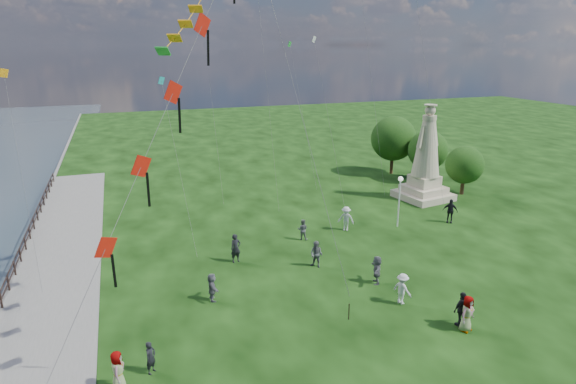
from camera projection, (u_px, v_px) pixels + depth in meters
name	position (u px, v px, depth m)	size (l,w,h in m)	color
waterfront	(22.00, 316.00, 24.85)	(200.00, 200.00, 1.51)	#303E48
statue	(426.00, 164.00, 42.83)	(4.79, 4.79, 8.49)	beige
lamppost	(400.00, 191.00, 36.18)	(0.37, 0.37, 3.98)	silver
tree_row	(416.00, 147.00, 48.97)	(6.33, 12.93, 6.22)	#382314
person_0	(151.00, 358.00, 20.29)	(0.54, 0.35, 1.47)	black
person_1	(316.00, 254.00, 30.00)	(0.84, 0.52, 1.72)	#595960
person_2	(402.00, 289.00, 25.76)	(1.12, 0.58, 1.73)	silver
person_3	(462.00, 309.00, 23.68)	(1.08, 0.55, 1.84)	black
person_4	(467.00, 314.00, 23.27)	(0.90, 0.55, 1.84)	#595960
person_5	(212.00, 287.00, 26.09)	(1.47, 0.64, 1.59)	#595960
person_6	(236.00, 248.00, 30.68)	(0.69, 0.45, 1.89)	black
person_7	(303.00, 229.00, 34.31)	(0.74, 0.46, 1.53)	#595960
person_8	(346.00, 219.00, 35.97)	(1.21, 0.62, 1.87)	silver
person_9	(450.00, 211.00, 37.58)	(1.12, 0.58, 1.92)	black
person_10	(118.00, 371.00, 19.26)	(0.85, 0.52, 1.73)	#595960
person_11	(377.00, 270.00, 27.97)	(1.58, 0.68, 1.70)	#595960
red_kite_train	(186.00, 68.00, 19.97)	(11.29, 9.35, 20.05)	black
small_kites	(269.00, 30.00, 38.42)	(31.67, 18.84, 27.96)	teal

